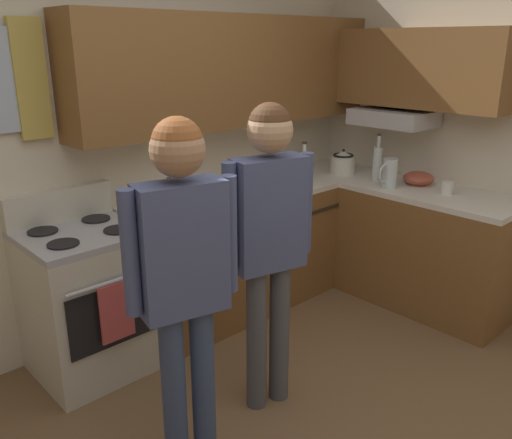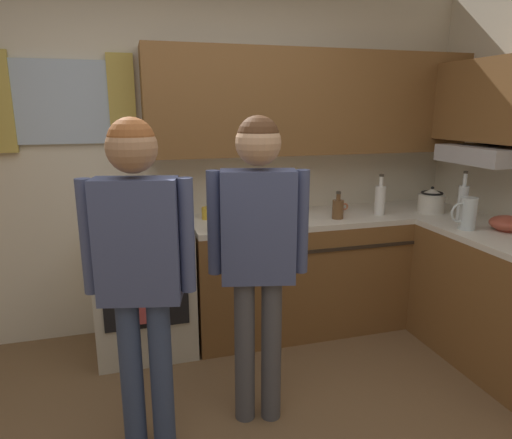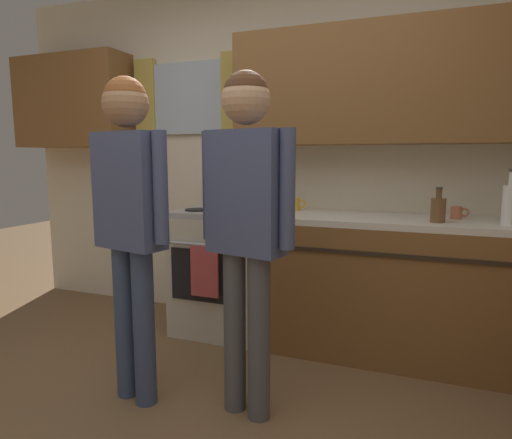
{
  "view_description": "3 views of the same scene",
  "coord_description": "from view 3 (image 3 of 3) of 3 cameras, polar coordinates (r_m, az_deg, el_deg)",
  "views": [
    {
      "loc": [
        -1.52,
        -1.26,
        1.94
      ],
      "look_at": [
        0.32,
        0.72,
        1.03
      ],
      "focal_mm": 37.41,
      "sensor_mm": 36.0,
      "label": 1
    },
    {
      "loc": [
        -0.35,
        -1.56,
        1.7
      ],
      "look_at": [
        0.37,
        0.97,
        1.05
      ],
      "focal_mm": 31.54,
      "sensor_mm": 36.0,
      "label": 2
    },
    {
      "loc": [
        1.05,
        -1.35,
        1.28
      ],
      "look_at": [
        0.26,
        0.71,
        0.96
      ],
      "focal_mm": 30.98,
      "sensor_mm": 36.0,
      "label": 3
    }
  ],
  "objects": [
    {
      "name": "mug_mustard_yellow",
      "position": [
        3.14,
        5.06,
        1.99
      ],
      "size": [
        0.12,
        0.08,
        0.09
      ],
      "color": "gold",
      "rests_on": "kitchen_counter_run"
    },
    {
      "name": "adult_left",
      "position": [
        2.3,
        -16.01,
        2.05
      ],
      "size": [
        0.5,
        0.24,
        1.67
      ],
      "color": "#38476B",
      "rests_on": "ground"
    },
    {
      "name": "back_wall_unit",
      "position": [
        3.32,
        4.08,
        11.66
      ],
      "size": [
        4.6,
        0.42,
        2.6
      ],
      "color": "beige",
      "rests_on": "ground"
    },
    {
      "name": "kitchen_counter_run",
      "position": [
        2.72,
        29.31,
        -10.73
      ],
      "size": [
        2.24,
        1.88,
        0.9
      ],
      "color": "brown",
      "rests_on": "ground"
    },
    {
      "name": "bottle_squat_brown",
      "position": [
        2.77,
        22.46,
        1.24
      ],
      "size": [
        0.08,
        0.08,
        0.21
      ],
      "color": "brown",
      "rests_on": "kitchen_counter_run"
    },
    {
      "name": "bottle_milk_white",
      "position": [
        2.83,
        29.96,
        1.77
      ],
      "size": [
        0.08,
        0.08,
        0.31
      ],
      "color": "white",
      "rests_on": "kitchen_counter_run"
    },
    {
      "name": "bottle_oil_amber",
      "position": [
        2.81,
        2.62,
        2.59
      ],
      "size": [
        0.06,
        0.06,
        0.29
      ],
      "color": "#B27223",
      "rests_on": "kitchen_counter_run"
    },
    {
      "name": "adult_in_plaid",
      "position": [
        2.08,
        -1.27,
        1.8
      ],
      "size": [
        0.51,
        0.24,
        1.67
      ],
      "color": "#4C4C51",
      "rests_on": "ground"
    },
    {
      "name": "stove_oven",
      "position": [
        3.29,
        -3.79,
        -6.17
      ],
      "size": [
        0.66,
        0.67,
        1.1
      ],
      "color": "beige",
      "rests_on": "ground"
    },
    {
      "name": "cup_terracotta",
      "position": [
        2.97,
        24.53,
        0.81
      ],
      "size": [
        0.11,
        0.07,
        0.08
      ],
      "color": "#B76642",
      "rests_on": "kitchen_counter_run"
    }
  ]
}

